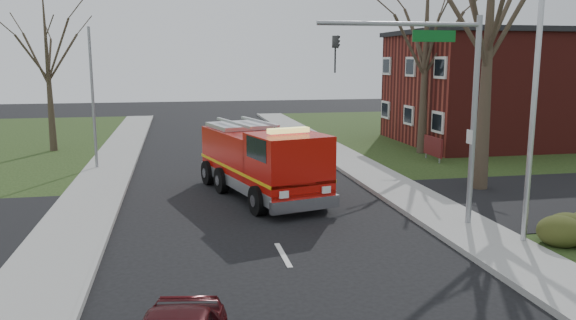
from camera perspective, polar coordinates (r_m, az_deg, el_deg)
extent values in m
plane|color=black|center=(16.06, -0.50, -9.65)|extent=(120.00, 120.00, 0.00)
cube|color=#989792|center=(18.18, 19.26, -7.60)|extent=(2.40, 80.00, 0.15)
cube|color=#989792|center=(16.14, -23.04, -10.11)|extent=(2.40, 80.00, 0.15)
cube|color=maroon|center=(39.47, 22.44, 6.60)|extent=(15.00, 10.00, 7.00)
cube|color=black|center=(39.46, 22.80, 11.82)|extent=(15.40, 10.40, 0.30)
cube|color=silver|center=(35.97, 12.17, 4.46)|extent=(0.12, 1.40, 1.20)
cube|color=#571415|center=(30.75, 14.52, 1.36)|extent=(0.12, 2.00, 1.00)
cylinder|color=gray|center=(30.11, 15.14, 0.28)|extent=(0.08, 0.08, 0.90)
cylinder|color=gray|center=(31.53, 13.86, 0.77)|extent=(0.08, 0.08, 0.90)
cone|color=#3C3023|center=(24.21, 19.67, 10.91)|extent=(0.64, 0.64, 12.00)
cone|color=#3C3023|center=(32.88, 13.75, 9.56)|extent=(0.56, 0.56, 10.50)
cone|color=#3C3023|center=(35.58, -23.16, 7.86)|extent=(0.44, 0.44, 9.00)
cylinder|color=gray|center=(18.92, 18.34, 3.46)|extent=(0.18, 0.18, 6.80)
cylinder|color=gray|center=(17.70, 11.37, 13.40)|extent=(5.20, 0.14, 0.14)
cube|color=#0C591E|center=(18.13, 14.61, 12.09)|extent=(1.40, 0.06, 0.35)
imported|color=black|center=(17.02, 4.94, 12.51)|extent=(0.22, 0.18, 1.10)
cylinder|color=#B7BABF|center=(17.54, 23.70, 5.25)|extent=(0.16, 0.16, 8.40)
cylinder|color=gray|center=(29.17, -19.21, 5.80)|extent=(0.14, 0.14, 7.00)
cube|color=#B30E08|center=(23.57, -3.93, 0.52)|extent=(3.73, 5.51, 2.03)
cube|color=#B30E08|center=(20.25, 0.03, -0.64)|extent=(3.08, 3.08, 2.32)
cube|color=#B7BABF|center=(22.68, -2.79, -1.97)|extent=(4.40, 7.94, 0.44)
cube|color=#E5B20C|center=(22.57, -2.80, -0.65)|extent=(4.41, 7.94, 0.12)
cube|color=black|center=(19.19, 1.44, 0.95)|extent=(2.16, 0.67, 0.82)
cube|color=#E5D866|center=(20.05, 0.03, 3.03)|extent=(1.58, 0.73, 0.17)
cylinder|color=black|center=(19.89, -3.10, -4.13)|extent=(0.60, 1.12, 1.06)
cylinder|color=black|center=(20.98, 3.24, -3.38)|extent=(0.60, 1.12, 1.06)
cylinder|color=black|center=(24.93, -8.10, -1.29)|extent=(0.60, 1.12, 1.06)
cylinder|color=black|center=(25.81, -2.80, -0.80)|extent=(0.60, 1.12, 1.06)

